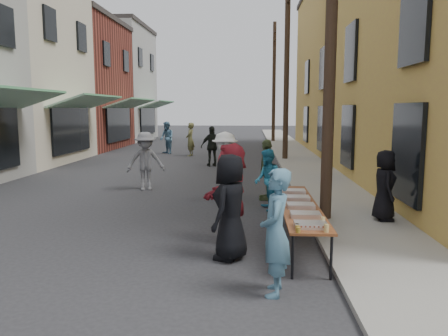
# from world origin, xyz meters

# --- Properties ---
(ground) EXTENTS (120.00, 120.00, 0.00)m
(ground) POSITION_xyz_m (0.00, 0.00, 0.00)
(ground) COLOR #28282B
(ground) RESTS_ON ground
(sidewalk) EXTENTS (2.20, 60.00, 0.10)m
(sidewalk) POSITION_xyz_m (5.00, 15.00, 0.05)
(sidewalk) COLOR gray
(sidewalk) RESTS_ON ground
(storefront_row) EXTENTS (8.00, 37.00, 9.00)m
(storefront_row) POSITION_xyz_m (-10.00, 14.96, 4.12)
(storefront_row) COLOR maroon
(storefront_row) RESTS_ON ground
(building_ochre) EXTENTS (10.00, 28.00, 10.00)m
(building_ochre) POSITION_xyz_m (11.10, 14.00, 5.00)
(building_ochre) COLOR gold
(building_ochre) RESTS_ON ground
(utility_pole_near) EXTENTS (0.26, 0.26, 9.00)m
(utility_pole_near) POSITION_xyz_m (4.30, 3.00, 4.50)
(utility_pole_near) COLOR #2D2116
(utility_pole_near) RESTS_ON ground
(utility_pole_mid) EXTENTS (0.26, 0.26, 9.00)m
(utility_pole_mid) POSITION_xyz_m (4.30, 15.00, 4.50)
(utility_pole_mid) COLOR #2D2116
(utility_pole_mid) RESTS_ON ground
(utility_pole_far) EXTENTS (0.26, 0.26, 9.00)m
(utility_pole_far) POSITION_xyz_m (4.30, 27.00, 4.50)
(utility_pole_far) COLOR #2D2116
(utility_pole_far) RESTS_ON ground
(serving_table) EXTENTS (0.70, 4.00, 0.75)m
(serving_table) POSITION_xyz_m (3.52, 1.44, 0.71)
(serving_table) COLOR brown
(serving_table) RESTS_ON ground
(catering_tray_sausage) EXTENTS (0.50, 0.33, 0.08)m
(catering_tray_sausage) POSITION_xyz_m (3.52, -0.21, 0.79)
(catering_tray_sausage) COLOR maroon
(catering_tray_sausage) RESTS_ON serving_table
(catering_tray_foil_b) EXTENTS (0.50, 0.33, 0.08)m
(catering_tray_foil_b) POSITION_xyz_m (3.52, 0.44, 0.79)
(catering_tray_foil_b) COLOR #B2B2B7
(catering_tray_foil_b) RESTS_ON serving_table
(catering_tray_buns) EXTENTS (0.50, 0.33, 0.08)m
(catering_tray_buns) POSITION_xyz_m (3.52, 1.14, 0.79)
(catering_tray_buns) COLOR tan
(catering_tray_buns) RESTS_ON serving_table
(catering_tray_foil_d) EXTENTS (0.50, 0.33, 0.08)m
(catering_tray_foil_d) POSITION_xyz_m (3.52, 1.84, 0.79)
(catering_tray_foil_d) COLOR #B2B2B7
(catering_tray_foil_d) RESTS_ON serving_table
(catering_tray_buns_end) EXTENTS (0.50, 0.33, 0.08)m
(catering_tray_buns_end) POSITION_xyz_m (3.52, 2.54, 0.79)
(catering_tray_buns_end) COLOR tan
(catering_tray_buns_end) RESTS_ON serving_table
(condiment_jar_a) EXTENTS (0.07, 0.07, 0.08)m
(condiment_jar_a) POSITION_xyz_m (3.30, -0.51, 0.79)
(condiment_jar_a) COLOR #A57F26
(condiment_jar_a) RESTS_ON serving_table
(condiment_jar_b) EXTENTS (0.07, 0.07, 0.08)m
(condiment_jar_b) POSITION_xyz_m (3.30, -0.41, 0.79)
(condiment_jar_b) COLOR #A57F26
(condiment_jar_b) RESTS_ON serving_table
(condiment_jar_c) EXTENTS (0.07, 0.07, 0.08)m
(condiment_jar_c) POSITION_xyz_m (3.30, -0.31, 0.79)
(condiment_jar_c) COLOR #A57F26
(condiment_jar_c) RESTS_ON serving_table
(cup_stack) EXTENTS (0.08, 0.08, 0.12)m
(cup_stack) POSITION_xyz_m (3.72, -0.46, 0.81)
(cup_stack) COLOR tan
(cup_stack) RESTS_ON serving_table
(guest_front_a) EXTENTS (0.87, 1.04, 1.82)m
(guest_front_a) POSITION_xyz_m (2.25, 0.42, 0.91)
(guest_front_a) COLOR black
(guest_front_a) RESTS_ON ground
(guest_front_b) EXTENTS (0.48, 0.68, 1.77)m
(guest_front_b) POSITION_xyz_m (2.94, -1.00, 0.89)
(guest_front_b) COLOR teal
(guest_front_b) RESTS_ON ground
(guest_front_c) EXTENTS (0.72, 0.85, 1.57)m
(guest_front_c) POSITION_xyz_m (3.01, 4.12, 0.78)
(guest_front_c) COLOR teal
(guest_front_c) RESTS_ON ground
(guest_front_d) EXTENTS (0.75, 1.27, 1.94)m
(guest_front_d) POSITION_xyz_m (1.88, 5.12, 0.97)
(guest_front_d) COLOR white
(guest_front_d) RESTS_ON ground
(guest_front_e) EXTENTS (0.45, 1.02, 1.72)m
(guest_front_e) POSITION_xyz_m (3.04, 5.42, 0.86)
(guest_front_e) COLOR #516339
(guest_front_e) RESTS_ON ground
(guest_queue_back) EXTENTS (0.95, 1.88, 1.94)m
(guest_queue_back) POSITION_xyz_m (2.23, 1.32, 0.97)
(guest_queue_back) COLOR maroon
(guest_queue_back) RESTS_ON ground
(server) EXTENTS (0.54, 0.80, 1.57)m
(server) POSITION_xyz_m (5.56, 2.89, 0.89)
(server) COLOR black
(server) RESTS_ON sidewalk
(passerby_left) EXTENTS (1.35, 1.03, 1.85)m
(passerby_left) POSITION_xyz_m (-0.74, 6.69, 0.92)
(passerby_left) COLOR slate
(passerby_left) RESTS_ON ground
(passerby_mid) EXTENTS (1.14, 0.77, 1.80)m
(passerby_mid) POSITION_xyz_m (0.87, 12.56, 0.90)
(passerby_mid) COLOR black
(passerby_mid) RESTS_ON ground
(passerby_right) EXTENTS (0.52, 0.72, 1.82)m
(passerby_right) POSITION_xyz_m (-0.71, 16.71, 0.91)
(passerby_right) COLOR brown
(passerby_right) RESTS_ON ground
(passerby_far) EXTENTS (1.11, 1.14, 1.84)m
(passerby_far) POSITION_xyz_m (-2.20, 17.79, 0.92)
(passerby_far) COLOR teal
(passerby_far) RESTS_ON ground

